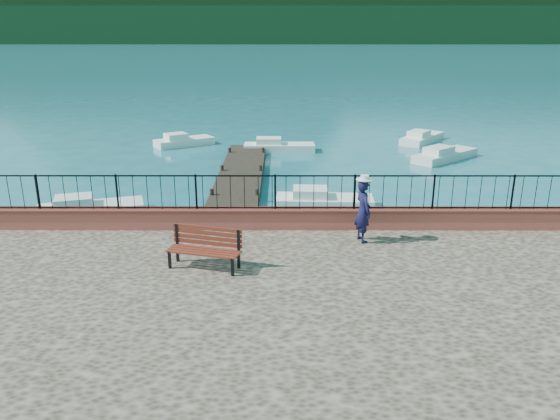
{
  "coord_description": "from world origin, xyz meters",
  "views": [
    {
      "loc": [
        -0.15,
        -10.83,
        6.53
      ],
      "look_at": [
        -0.16,
        2.0,
        2.3
      ],
      "focal_mm": 35.0,
      "sensor_mm": 36.0,
      "label": 1
    }
  ],
  "objects_px": {
    "park_bench": "(205,256)",
    "boat_4": "(279,144)",
    "boat_5": "(422,135)",
    "boat_0": "(90,205)",
    "person": "(363,211)",
    "boat_3": "(184,139)",
    "boat_1": "(325,198)",
    "boat_2": "(445,152)"
  },
  "relations": [
    {
      "from": "person",
      "to": "boat_5",
      "type": "height_order",
      "value": "person"
    },
    {
      "from": "boat_0",
      "to": "boat_2",
      "type": "height_order",
      "value": "same"
    },
    {
      "from": "person",
      "to": "boat_3",
      "type": "xyz_separation_m",
      "value": [
        -7.91,
        18.59,
        -1.64
      ]
    },
    {
      "from": "boat_1",
      "to": "boat_0",
      "type": "bearing_deg",
      "value": -170.89
    },
    {
      "from": "boat_1",
      "to": "boat_3",
      "type": "bearing_deg",
      "value": 124.72
    },
    {
      "from": "park_bench",
      "to": "boat_4",
      "type": "bearing_deg",
      "value": 100.03
    },
    {
      "from": "park_bench",
      "to": "boat_1",
      "type": "bearing_deg",
      "value": 82.54
    },
    {
      "from": "boat_4",
      "to": "boat_5",
      "type": "bearing_deg",
      "value": 16.86
    },
    {
      "from": "boat_0",
      "to": "park_bench",
      "type": "bearing_deg",
      "value": -71.12
    },
    {
      "from": "boat_1",
      "to": "boat_2",
      "type": "relative_size",
      "value": 0.87
    },
    {
      "from": "person",
      "to": "boat_2",
      "type": "height_order",
      "value": "person"
    },
    {
      "from": "boat_2",
      "to": "boat_4",
      "type": "distance_m",
      "value": 9.06
    },
    {
      "from": "boat_2",
      "to": "boat_0",
      "type": "bearing_deg",
      "value": 169.49
    },
    {
      "from": "person",
      "to": "boat_3",
      "type": "distance_m",
      "value": 20.27
    },
    {
      "from": "park_bench",
      "to": "boat_0",
      "type": "distance_m",
      "value": 9.12
    },
    {
      "from": "park_bench",
      "to": "boat_0",
      "type": "relative_size",
      "value": 0.48
    },
    {
      "from": "person",
      "to": "boat_1",
      "type": "bearing_deg",
      "value": -13.09
    },
    {
      "from": "park_bench",
      "to": "boat_1",
      "type": "height_order",
      "value": "park_bench"
    },
    {
      "from": "boat_1",
      "to": "boat_5",
      "type": "height_order",
      "value": "same"
    },
    {
      "from": "person",
      "to": "boat_2",
      "type": "bearing_deg",
      "value": -40.98
    },
    {
      "from": "boat_0",
      "to": "boat_4",
      "type": "relative_size",
      "value": 0.95
    },
    {
      "from": "person",
      "to": "boat_2",
      "type": "distance_m",
      "value": 16.34
    },
    {
      "from": "boat_3",
      "to": "boat_4",
      "type": "height_order",
      "value": "same"
    },
    {
      "from": "boat_3",
      "to": "boat_0",
      "type": "bearing_deg",
      "value": -128.07
    },
    {
      "from": "park_bench",
      "to": "person",
      "type": "height_order",
      "value": "person"
    },
    {
      "from": "boat_1",
      "to": "boat_2",
      "type": "xyz_separation_m",
      "value": [
        7.04,
        8.28,
        0.0
      ]
    },
    {
      "from": "boat_4",
      "to": "boat_0",
      "type": "bearing_deg",
      "value": -122.09
    },
    {
      "from": "boat_5",
      "to": "boat_0",
      "type": "bearing_deg",
      "value": 168.24
    },
    {
      "from": "boat_2",
      "to": "boat_1",
      "type": "bearing_deg",
      "value": -171.23
    },
    {
      "from": "person",
      "to": "boat_3",
      "type": "relative_size",
      "value": 0.49
    },
    {
      "from": "person",
      "to": "park_bench",
      "type": "bearing_deg",
      "value": 96.6
    },
    {
      "from": "boat_3",
      "to": "boat_5",
      "type": "bearing_deg",
      "value": -27.96
    },
    {
      "from": "boat_2",
      "to": "boat_4",
      "type": "height_order",
      "value": "same"
    },
    {
      "from": "person",
      "to": "boat_0",
      "type": "xyz_separation_m",
      "value": [
        -9.2,
        5.64,
        -1.64
      ]
    },
    {
      "from": "boat_0",
      "to": "boat_4",
      "type": "height_order",
      "value": "same"
    },
    {
      "from": "boat_0",
      "to": "boat_4",
      "type": "xyz_separation_m",
      "value": [
        6.96,
        11.32,
        0.0
      ]
    },
    {
      "from": "boat_0",
      "to": "boat_1",
      "type": "bearing_deg",
      "value": -10.39
    },
    {
      "from": "boat_4",
      "to": "person",
      "type": "bearing_deg",
      "value": -82.99
    },
    {
      "from": "boat_3",
      "to": "boat_5",
      "type": "xyz_separation_m",
      "value": [
        14.47,
        1.12,
        0.0
      ]
    },
    {
      "from": "person",
      "to": "boat_1",
      "type": "distance_m",
      "value": 6.81
    },
    {
      "from": "boat_1",
      "to": "boat_3",
      "type": "distance_m",
      "value": 14.12
    },
    {
      "from": "park_bench",
      "to": "boat_4",
      "type": "height_order",
      "value": "park_bench"
    }
  ]
}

